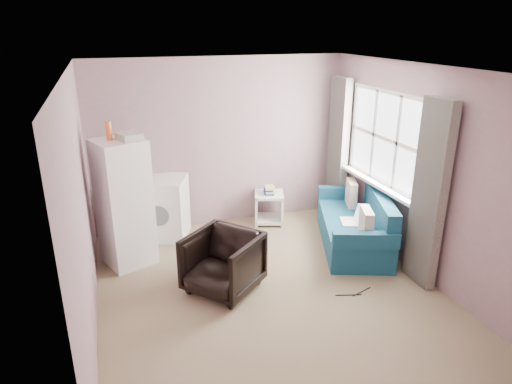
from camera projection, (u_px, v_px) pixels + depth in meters
The scene contains 8 objects.
room at pixel (271, 188), 4.90m from camera, with size 3.84×4.24×2.54m.
armchair at pixel (223, 260), 5.20m from camera, with size 0.75×0.70×0.77m, color black.
fridge at pixel (124, 202), 5.68m from camera, with size 0.72×0.72×1.85m.
washing_machine at pixel (164, 206), 6.53m from camera, with size 0.81×0.81×0.88m.
side_table at pixel (269, 206), 7.04m from camera, with size 0.55×0.55×0.59m.
sofa at pixel (357, 225), 6.32m from camera, with size 1.36×1.94×0.79m.
window_dressing at pixel (377, 168), 6.09m from camera, with size 0.17×2.62×2.18m.
floor_cables at pixel (355, 293), 5.24m from camera, with size 0.47×0.11×0.01m.
Camera 1 is at (-1.59, -4.32, 2.91)m, focal length 32.00 mm.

